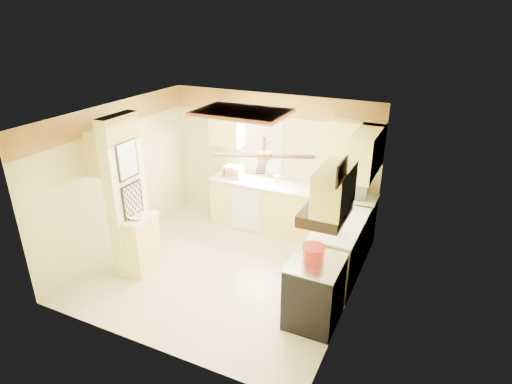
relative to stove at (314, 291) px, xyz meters
The scene contains 34 objects.
floor 1.82m from the stove, 161.77° to the left, with size 4.00×4.00×0.00m, color #CBB78C.
ceiling 2.69m from the stove, 161.77° to the left, with size 4.00×4.00×0.00m, color white.
wall_back 3.07m from the stove, 124.28° to the left, with size 4.00×4.00×0.00m, color #DBCF85.
wall_front 2.29m from the stove, 141.04° to the right, with size 4.00×4.00×0.00m, color #DBCF85.
wall_left 3.79m from the stove, behind, with size 3.80×3.80×0.00m, color #DBCF85.
wall_right 1.02m from the stove, 59.02° to the left, with size 3.80×3.80×0.00m, color #DBCF85.
wallpaper_border 3.48m from the stove, 124.50° to the left, with size 4.00×0.02×0.40m, color gold.
partition_column 3.12m from the stove, behind, with size 0.20×0.70×2.50m, color #DBCF85.
partition_ledge 2.80m from the stove, behind, with size 0.25×0.55×0.90m, color #FFE87C.
ledge_top 2.84m from the stove, behind, with size 0.28×0.58×0.04m, color silver.
lower_cabinets_back 2.45m from the stove, 118.55° to the left, with size 3.00×0.60×0.90m, color #FFE87C.
lower_cabinets_right 1.15m from the stove, 88.49° to the left, with size 0.60×1.40×0.90m, color #FFE87C.
countertop_back 2.48m from the stove, 118.66° to the left, with size 3.04×0.64×0.04m, color silver.
countertop_right 1.24m from the stove, 88.99° to the left, with size 0.64×1.44×0.04m, color silver.
dishwasher_panel 2.66m from the stove, 136.25° to the left, with size 0.58×0.02×0.80m, color white.
window 3.29m from the stove, 128.23° to the left, with size 0.92×0.02×1.02m.
upper_cab_back_left 3.67m from the stove, 137.92° to the left, with size 0.60×0.35×0.70m, color #FFE87C.
upper_cab_back_right 2.67m from the stove, 93.01° to the left, with size 0.90×0.35×0.70m, color #FFE87C.
upper_cab_right 2.28m from the stove, 85.07° to the left, with size 0.35×1.00×0.70m, color #FFE87C.
upper_cab_left_wall 3.77m from the stove, behind, with size 0.35×0.75×0.70m, color #FFE87C.
upper_cab_over_stove 1.50m from the stove, ahead, with size 0.35×0.76×0.52m, color #FFE87C.
stove is the anchor object (origin of this frame).
range_hood 1.16m from the stove, ahead, with size 0.50×0.76×0.14m, color black.
poster_menu 3.22m from the stove, behind, with size 0.02×0.42×0.57m.
poster_nashville 3.00m from the stove, behind, with size 0.02×0.42×0.57m.
ceiling_light_panel 2.75m from the stove, 146.22° to the left, with size 1.35×0.95×0.06m.
ceiling_fan 1.95m from the stove, 167.38° to the right, with size 1.15×1.15×0.26m.
vent_grate 1.90m from the stove, 48.45° to the right, with size 0.02×0.40×0.25m, color black.
microwave 2.26m from the stove, 92.38° to the left, with size 0.53×0.36×0.29m, color white.
bowl 2.87m from the stove, behind, with size 0.21×0.21×0.05m, color white.
dutch_oven 0.56m from the stove, 157.59° to the left, with size 0.30×0.30×0.20m.
kettle 1.02m from the stove, 87.92° to the left, with size 0.16×0.16×0.25m.
dish_rack 3.20m from the stove, 137.61° to the left, with size 0.37×0.27×0.21m.
utensil_crock 2.73m from the stove, 123.55° to the left, with size 0.10×0.10×0.20m.
Camera 1 is at (2.95, -5.06, 3.88)m, focal length 30.00 mm.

